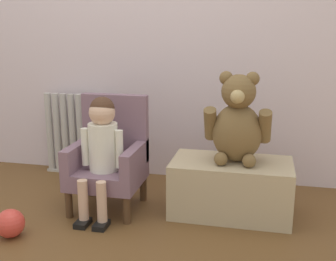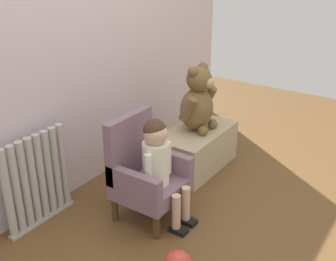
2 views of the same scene
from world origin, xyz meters
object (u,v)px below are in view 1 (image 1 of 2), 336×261
radiator (77,135)px  child_figure (102,140)px  low_bench (231,188)px  toy_ball (10,223)px  child_armchair (109,158)px  large_teddy_bear (237,123)px

radiator → child_figure: child_figure is taller
child_figure → low_bench: (0.73, 0.16, -0.29)m
child_figure → low_bench: size_ratio=1.00×
toy_ball → low_bench: bearing=26.5°
child_armchair → toy_ball: 0.66m
low_bench → large_teddy_bear: large_teddy_bear is taller
large_teddy_bear → toy_ball: (-1.12, -0.56, -0.47)m
radiator → child_figure: size_ratio=0.87×
large_teddy_bear → toy_ball: 1.34m
low_bench → large_teddy_bear: 0.39m
toy_ball → large_teddy_bear: bearing=26.4°
child_figure → large_teddy_bear: 0.78m
child_armchair → large_teddy_bear: 0.79m
radiator → toy_ball: size_ratio=3.97×
large_teddy_bear → child_figure: bearing=-167.3°
low_bench → large_teddy_bear: (0.02, 0.01, 0.39)m
radiator → low_bench: bearing=-21.0°
child_figure → toy_ball: size_ratio=4.59×
low_bench → large_teddy_bear: size_ratio=1.34×
radiator → large_teddy_bear: bearing=-20.3°
radiator → child_figure: bearing=-53.9°
radiator → child_armchair: (0.45, -0.50, 0.01)m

